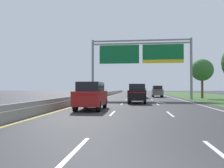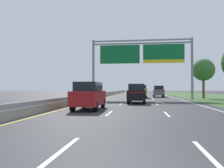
% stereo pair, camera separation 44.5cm
% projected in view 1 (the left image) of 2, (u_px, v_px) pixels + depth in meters
% --- Properties ---
extents(ground_plane, '(220.00, 220.00, 0.00)m').
position_uv_depth(ground_plane, '(139.00, 98.00, 39.07)').
color(ground_plane, '#333335').
extents(lane_striping, '(11.96, 106.00, 0.01)m').
position_uv_depth(lane_striping, '(139.00, 98.00, 38.61)').
color(lane_striping, white).
rests_on(lane_striping, ground).
extents(grass_verge_right, '(14.00, 110.00, 0.02)m').
position_uv_depth(grass_verge_right, '(224.00, 98.00, 37.52)').
color(grass_verge_right, '#3D602D').
rests_on(grass_verge_right, ground).
extents(median_barrier_concrete, '(0.60, 110.00, 0.85)m').
position_uv_depth(median_barrier_concrete, '(101.00, 96.00, 39.81)').
color(median_barrier_concrete, gray).
rests_on(median_barrier_concrete, ground).
extents(overhead_sign_gantry, '(15.06, 0.42, 9.07)m').
position_uv_depth(overhead_sign_gantry, '(141.00, 56.00, 34.08)').
color(overhead_sign_gantry, gray).
rests_on(overhead_sign_gantry, ground).
extents(pickup_truck_gold, '(2.14, 5.45, 2.20)m').
position_uv_depth(pickup_truck_gold, '(140.00, 92.00, 38.94)').
color(pickup_truck_gold, '#A38438').
rests_on(pickup_truck_gold, ground).
extents(car_black_centre_lane_suv, '(1.96, 4.73, 2.11)m').
position_uv_depth(car_black_centre_lane_suv, '(137.00, 93.00, 25.02)').
color(car_black_centre_lane_suv, black).
rests_on(car_black_centre_lane_suv, ground).
extents(car_navy_centre_lane_suv, '(2.01, 4.74, 2.11)m').
position_uv_depth(car_navy_centre_lane_suv, '(138.00, 91.00, 49.85)').
color(car_navy_centre_lane_suv, '#161E47').
rests_on(car_navy_centre_lane_suv, ground).
extents(car_grey_right_lane_suv, '(2.00, 4.74, 2.11)m').
position_uv_depth(car_grey_right_lane_suv, '(157.00, 91.00, 42.24)').
color(car_grey_right_lane_suv, slate).
rests_on(car_grey_right_lane_suv, ground).
extents(car_red_left_lane_suv, '(1.93, 4.71, 2.11)m').
position_uv_depth(car_red_left_lane_suv, '(91.00, 95.00, 17.40)').
color(car_red_left_lane_suv, maroon).
rests_on(car_red_left_lane_suv, ground).
extents(roadside_tree_mid, '(3.52, 3.52, 6.35)m').
position_uv_depth(roadside_tree_mid, '(202.00, 70.00, 36.66)').
color(roadside_tree_mid, '#4C3823').
rests_on(roadside_tree_mid, ground).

